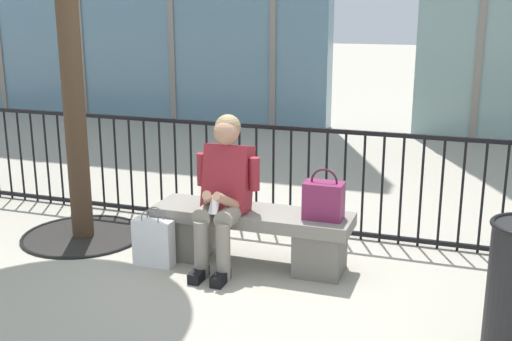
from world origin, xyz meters
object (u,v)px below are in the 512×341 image
Objects in this scene: seated_person_with_phone at (224,188)px; shopping_bag at (154,242)px; handbag_on_bench at (324,200)px; stone_bench at (252,231)px.

shopping_bag is at bearing -163.50° from seated_person_with_phone.
stone_bench is at bearing 179.01° from handbag_on_bench.
handbag_on_bench reaches higher than shopping_bag.
shopping_bag reaches higher than stone_bench.
shopping_bag is (-0.55, -0.16, -0.45)m from seated_person_with_phone.
stone_bench is 3.36× the size of shopping_bag.
handbag_on_bench reaches higher than stone_bench.
handbag_on_bench is 1.40m from shopping_bag.
seated_person_with_phone reaches higher than stone_bench.
seated_person_with_phone is at bearing 16.50° from shopping_bag.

